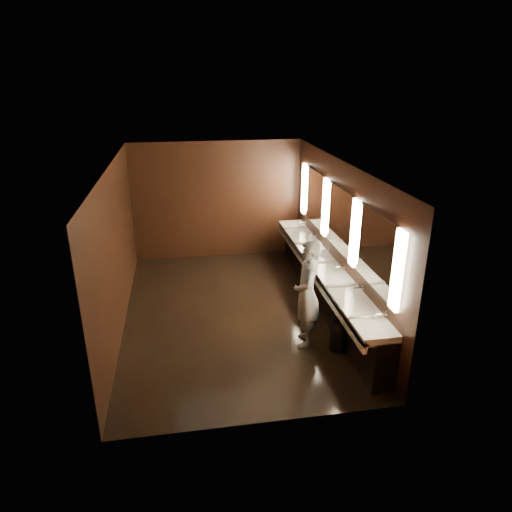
{
  "coord_description": "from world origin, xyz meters",
  "views": [
    {
      "loc": [
        -0.84,
        -7.62,
        4.22
      ],
      "look_at": [
        0.44,
        0.0,
        1.13
      ],
      "focal_mm": 32.0,
      "sensor_mm": 36.0,
      "label": 1
    }
  ],
  "objects": [
    {
      "name": "mirror_band",
      "position": [
        1.98,
        -0.0,
        1.75
      ],
      "size": [
        0.06,
        5.03,
        1.15
      ],
      "color": "#FFE5B9",
      "rests_on": "wall_right"
    },
    {
      "name": "trash_bin",
      "position": [
        1.58,
        -1.49,
        0.27
      ],
      "size": [
        0.43,
        0.43,
        0.54
      ],
      "primitive_type": "cylinder",
      "rotation": [
        0.0,
        0.0,
        -0.27
      ],
      "color": "black",
      "rests_on": "floor"
    },
    {
      "name": "wall_right",
      "position": [
        2.0,
        0.0,
        1.4
      ],
      "size": [
        0.02,
        6.0,
        2.8
      ],
      "primitive_type": "cube",
      "color": "black",
      "rests_on": "floor"
    },
    {
      "name": "wall_front",
      "position": [
        0.0,
        -3.0,
        1.4
      ],
      "size": [
        4.0,
        0.02,
        2.8
      ],
      "primitive_type": "cube",
      "color": "black",
      "rests_on": "floor"
    },
    {
      "name": "floor",
      "position": [
        0.0,
        0.0,
        0.0
      ],
      "size": [
        6.0,
        6.0,
        0.0
      ],
      "primitive_type": "plane",
      "color": "black",
      "rests_on": "ground"
    },
    {
      "name": "ceiling",
      "position": [
        0.0,
        0.0,
        2.8
      ],
      "size": [
        4.0,
        6.0,
        0.02
      ],
      "primitive_type": "cube",
      "color": "#2D2D2B",
      "rests_on": "wall_back"
    },
    {
      "name": "sink_counter",
      "position": [
        1.79,
        0.0,
        0.5
      ],
      "size": [
        0.55,
        5.4,
        1.01
      ],
      "color": "black",
      "rests_on": "floor"
    },
    {
      "name": "person",
      "position": [
        1.07,
        -1.24,
        0.91
      ],
      "size": [
        0.58,
        0.75,
        1.82
      ],
      "primitive_type": "imported",
      "rotation": [
        0.0,
        0.0,
        -1.81
      ],
      "color": "#9BCAE8",
      "rests_on": "floor"
    },
    {
      "name": "wall_back",
      "position": [
        0.0,
        3.0,
        1.4
      ],
      "size": [
        4.0,
        0.02,
        2.8
      ],
      "primitive_type": "cube",
      "color": "black",
      "rests_on": "floor"
    },
    {
      "name": "wall_left",
      "position": [
        -2.0,
        0.0,
        1.4
      ],
      "size": [
        0.02,
        6.0,
        2.8
      ],
      "primitive_type": "cube",
      "color": "black",
      "rests_on": "floor"
    }
  ]
}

